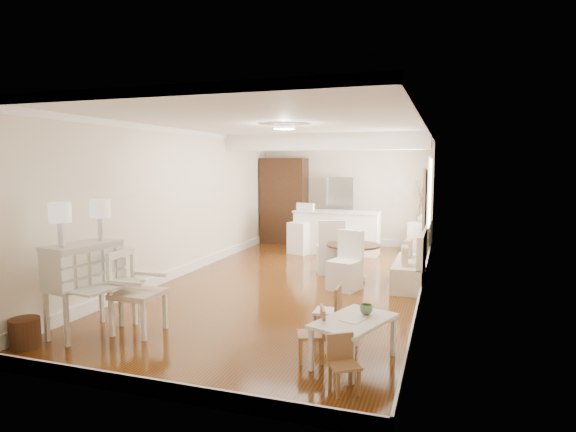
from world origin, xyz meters
The scene contains 20 objects.
room centered at (0.04, 0.32, 1.98)m, with size 9.00×9.04×2.82m.
secretary_bureau centered at (-1.70, -3.30, 0.58)m, with size 0.91×0.92×1.16m, color silver.
gustavian_armchair centered at (-1.09, -3.05, 0.52)m, with size 0.60×0.60×1.05m, color white.
wicker_basket centered at (-2.05, -3.90, 0.17)m, with size 0.34×0.34×0.34m, color #4C2C17.
kids_table centered at (1.68, -3.14, 0.24)m, with size 0.59×0.98×0.49m, color white.
kids_chair_a centered at (1.23, -3.23, 0.30)m, with size 0.29×0.29×0.61m, color #A9784D.
kids_chair_b centered at (1.22, -2.43, 0.32)m, with size 0.31×0.31×0.65m, color #A57A4B.
kids_chair_c centered at (1.73, -3.83, 0.27)m, with size 0.26×0.26×0.54m, color #9A6D46.
banquette centered at (1.99, 0.50, 0.49)m, with size 0.52×1.60×0.98m, color silver.
dining_table centered at (0.99, 0.55, 0.34)m, with size 0.99×0.99×0.67m, color #4F2D19.
slip_chair_near centered at (0.97, -0.15, 0.50)m, with size 0.47×0.50×1.00m, color white.
slip_chair_far centered at (0.43, 1.04, 0.53)m, with size 0.51×0.53×1.07m, color silver.
breakfast_counter centered at (0.10, 3.10, 0.52)m, with size 2.05×0.65×1.03m, color white.
bar_stool_left centered at (-0.73, 2.83, 0.60)m, with size 0.48×0.48×1.20m, color white.
bar_stool_right centered at (0.43, 2.84, 0.49)m, with size 0.39×0.39×0.98m, color white.
pantry_cabinet centered at (-1.60, 4.18, 1.15)m, with size 1.20×0.60×2.30m, color #381E11.
fridge centered at (0.30, 4.15, 0.90)m, with size 0.75×0.65×1.80m, color silver.
sideboard centered at (2.00, 3.76, 0.39)m, with size 0.36×0.81×0.78m, color silver.
pencil_cup centered at (1.78, -2.93, 0.54)m, with size 0.14×0.14×0.11m, color #609255.
branch_vase centered at (2.01, 3.77, 0.87)m, with size 0.18×0.18×0.19m, color white.
Camera 1 is at (2.59, -8.09, 2.13)m, focal length 30.00 mm.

